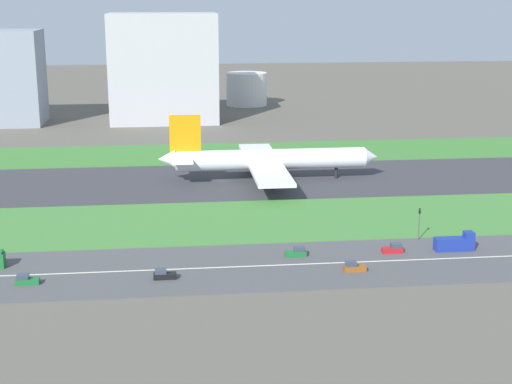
# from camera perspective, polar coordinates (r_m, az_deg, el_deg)

# --- Properties ---
(ground_plane) EXTENTS (800.00, 800.00, 0.00)m
(ground_plane) POSITION_cam_1_polar(r_m,az_deg,el_deg) (223.13, -2.52, 0.80)
(ground_plane) COLOR #5B564C
(runway) EXTENTS (280.00, 46.00, 0.10)m
(runway) POSITION_cam_1_polar(r_m,az_deg,el_deg) (223.12, -2.52, 0.81)
(runway) COLOR #38383D
(runway) RESTS_ON ground_plane
(grass_median_north) EXTENTS (280.00, 36.00, 0.10)m
(grass_median_north) POSITION_cam_1_polar(r_m,az_deg,el_deg) (263.06, -3.15, 2.91)
(grass_median_north) COLOR #3D7A33
(grass_median_north) RESTS_ON ground_plane
(grass_median_south) EXTENTS (280.00, 36.00, 0.10)m
(grass_median_south) POSITION_cam_1_polar(r_m,az_deg,el_deg) (183.65, -1.62, -2.20)
(grass_median_south) COLOR #427F38
(grass_median_south) RESTS_ON ground_plane
(highway) EXTENTS (280.00, 28.00, 0.10)m
(highway) POSITION_cam_1_polar(r_m,az_deg,el_deg) (153.40, -0.59, -5.61)
(highway) COLOR #4C4C4F
(highway) RESTS_ON ground_plane
(highway_centerline) EXTENTS (266.00, 0.50, 0.01)m
(highway_centerline) POSITION_cam_1_polar(r_m,az_deg,el_deg) (153.38, -0.59, -5.59)
(highway_centerline) COLOR silver
(highway_centerline) RESTS_ON highway
(airliner) EXTENTS (65.00, 56.00, 19.70)m
(airliner) POSITION_cam_1_polar(r_m,az_deg,el_deg) (222.93, 0.71, 2.44)
(airliner) COLOR white
(airliner) RESTS_ON runway
(car_5) EXTENTS (4.40, 1.80, 2.00)m
(car_5) POSITION_cam_1_polar(r_m,az_deg,el_deg) (159.14, 3.06, -4.55)
(car_5) COLOR #19662D
(car_5) RESTS_ON highway
(truck_0) EXTENTS (8.40, 2.50, 4.00)m
(truck_0) POSITION_cam_1_polar(r_m,az_deg,el_deg) (167.82, 14.72, -3.73)
(truck_0) COLOR navy
(truck_0) RESTS_ON highway
(car_4) EXTENTS (4.40, 1.80, 2.00)m
(car_4) POSITION_cam_1_polar(r_m,az_deg,el_deg) (147.72, -6.93, -6.17)
(car_4) COLOR black
(car_4) RESTS_ON highway
(car_6) EXTENTS (4.40, 1.80, 2.00)m
(car_6) POSITION_cam_1_polar(r_m,az_deg,el_deg) (150.32, -16.86, -6.34)
(car_6) COLOR #19662D
(car_6) RESTS_ON highway
(car_2) EXTENTS (4.40, 1.80, 2.00)m
(car_2) POSITION_cam_1_polar(r_m,az_deg,el_deg) (151.82, 7.34, -5.60)
(car_2) COLOR brown
(car_2) RESTS_ON highway
(car_3) EXTENTS (4.40, 1.80, 2.00)m
(car_3) POSITION_cam_1_polar(r_m,az_deg,el_deg) (163.73, 10.26, -4.21)
(car_3) COLOR #B2191E
(car_3) RESTS_ON highway
(traffic_light) EXTENTS (0.36, 0.50, 7.20)m
(traffic_light) POSITION_cam_1_polar(r_m,az_deg,el_deg) (172.39, 12.14, -2.18)
(traffic_light) COLOR #4C4C51
(traffic_light) RESTS_ON highway
(hangar_building) EXTENTS (45.49, 29.73, 45.84)m
(hangar_building) POSITION_cam_1_polar(r_m,az_deg,el_deg) (331.65, -6.95, 9.23)
(hangar_building) COLOR #B2B2B7
(hangar_building) RESTS_ON ground_plane
(fuel_tank_west) EXTENTS (20.14, 20.14, 16.08)m
(fuel_tank_west) POSITION_cam_1_polar(r_m,az_deg,el_deg) (379.85, -0.71, 7.73)
(fuel_tank_west) COLOR silver
(fuel_tank_west) RESTS_ON ground_plane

